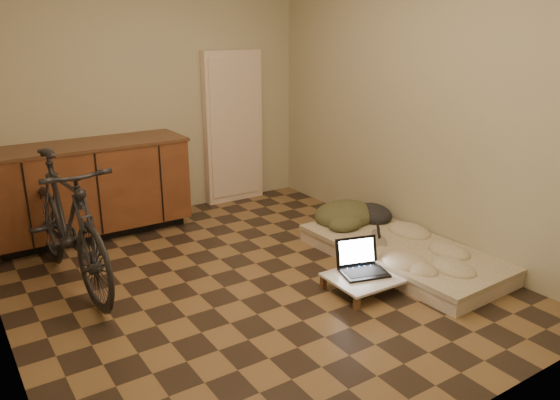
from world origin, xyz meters
TOP-DOWN VIEW (x-y plane):
  - room_shell at (0.00, 0.00)m, footprint 3.50×4.00m
  - cabinets at (-0.75, 1.70)m, footprint 1.84×0.62m
  - appliance_panel at (0.95, 1.94)m, footprint 0.70×0.10m
  - bicycle at (-1.18, 0.70)m, footprint 0.66×1.82m
  - futon at (1.30, -0.41)m, footprint 0.93×1.83m
  - clothing_pile at (1.36, 0.32)m, footprint 0.68×0.57m
  - headphones at (1.19, -0.24)m, footprint 0.33×0.33m
  - lap_desk at (0.75, -0.64)m, footprint 0.73×0.48m
  - laptop at (0.70, -0.55)m, footprint 0.42×0.40m
  - mouse at (1.04, -0.70)m, footprint 0.09×0.11m

SIDE VIEW (x-z plane):
  - futon at x=1.30m, z-range 0.00..0.16m
  - lap_desk at x=0.75m, z-range 0.04..0.16m
  - mouse at x=1.04m, z-range 0.12..0.15m
  - laptop at x=0.70m, z-range 0.05..0.29m
  - headphones at x=1.19m, z-range 0.15..0.32m
  - clothing_pile at x=1.36m, z-range 0.15..0.42m
  - cabinets at x=-0.75m, z-range 0.01..0.92m
  - bicycle at x=-1.18m, z-range 0.00..1.15m
  - appliance_panel at x=0.95m, z-range 0.00..1.70m
  - room_shell at x=0.00m, z-range 0.00..2.60m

